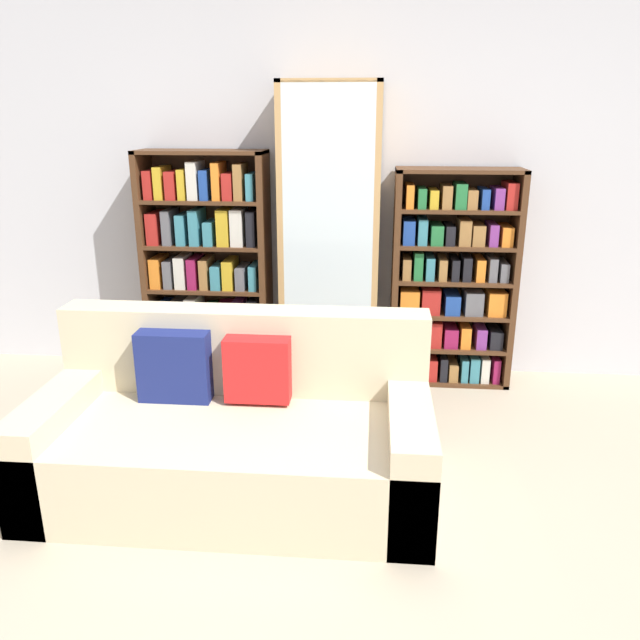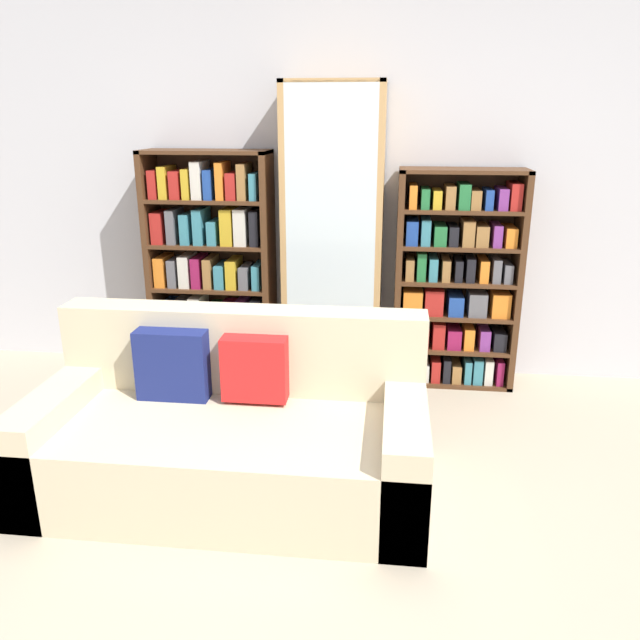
{
  "view_description": "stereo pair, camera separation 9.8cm",
  "coord_description": "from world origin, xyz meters",
  "views": [
    {
      "loc": [
        0.21,
        -1.95,
        1.77
      ],
      "look_at": [
        -0.09,
        1.4,
        0.66
      ],
      "focal_mm": 35.0,
      "sensor_mm": 36.0,
      "label": 1
    },
    {
      "loc": [
        0.3,
        -1.94,
        1.77
      ],
      "look_at": [
        -0.09,
        1.4,
        0.66
      ],
      "focal_mm": 35.0,
      "sensor_mm": 36.0,
      "label": 2
    }
  ],
  "objects": [
    {
      "name": "ground_plane",
      "position": [
        0.0,
        0.0,
        0.0
      ],
      "size": [
        16.0,
        16.0,
        0.0
      ],
      "primitive_type": "plane",
      "color": "tan"
    },
    {
      "name": "wall_back",
      "position": [
        0.0,
        2.37,
        1.35
      ],
      "size": [
        6.16,
        0.06,
        2.7
      ],
      "color": "silver",
      "rests_on": "ground"
    },
    {
      "name": "couch",
      "position": [
        -0.45,
        0.72,
        0.28
      ],
      "size": [
        1.88,
        0.91,
        0.84
      ],
      "color": "beige",
      "rests_on": "ground"
    },
    {
      "name": "bookshelf_left",
      "position": [
        -0.94,
        2.17,
        0.75
      ],
      "size": [
        0.85,
        0.32,
        1.56
      ],
      "color": "#4C2D19",
      "rests_on": "ground"
    },
    {
      "name": "display_cabinet",
      "position": [
        -0.09,
        2.15,
        0.99
      ],
      "size": [
        0.65,
        0.36,
        1.98
      ],
      "color": "tan",
      "rests_on": "ground"
    },
    {
      "name": "bookshelf_right",
      "position": [
        0.74,
        2.17,
        0.7
      ],
      "size": [
        0.81,
        0.32,
        1.45
      ],
      "color": "#4C2D19",
      "rests_on": "ground"
    },
    {
      "name": "wine_bottle",
      "position": [
        0.41,
        1.64,
        0.15
      ],
      "size": [
        0.07,
        0.07,
        0.37
      ],
      "color": "#143819",
      "rests_on": "ground"
    }
  ]
}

